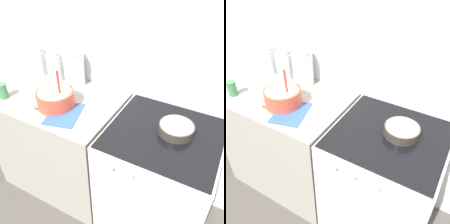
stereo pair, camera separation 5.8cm
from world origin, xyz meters
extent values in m
cube|color=silver|center=(0.00, 0.69, 1.20)|extent=(4.92, 0.05, 2.40)
cube|color=#9E998E|center=(-0.48, 0.33, 0.45)|extent=(0.96, 0.67, 0.91)
cube|color=white|center=(0.37, 0.33, 0.45)|extent=(0.71, 0.67, 0.89)
cube|color=black|center=(0.37, 0.33, 0.90)|extent=(0.69, 0.64, 0.01)
cylinder|color=white|center=(0.18, -0.01, 0.83)|extent=(0.04, 0.02, 0.04)
cylinder|color=white|center=(0.30, -0.01, 0.83)|extent=(0.04, 0.02, 0.04)
cylinder|color=white|center=(0.44, -0.01, 0.83)|extent=(0.04, 0.02, 0.04)
cylinder|color=white|center=(0.57, -0.01, 0.83)|extent=(0.04, 0.02, 0.04)
cylinder|color=#D84C33|center=(-0.41, 0.25, 0.97)|extent=(0.26, 0.26, 0.12)
cylinder|color=#EFDB8C|center=(-0.41, 0.25, 1.00)|extent=(0.23, 0.23, 0.07)
cylinder|color=red|center=(-0.36, 0.25, 1.06)|extent=(0.02, 0.02, 0.27)
cylinder|color=#38332D|center=(0.43, 0.37, 0.94)|extent=(0.22, 0.22, 0.06)
cylinder|color=#EFDB8C|center=(0.43, 0.37, 0.94)|extent=(0.20, 0.20, 0.05)
cylinder|color=silver|center=(-0.85, 0.57, 1.01)|extent=(0.14, 0.14, 0.21)
cylinder|color=red|center=(-0.85, 0.57, 0.97)|extent=(0.12, 0.12, 0.13)
cylinder|color=#B2B2B7|center=(-0.85, 0.57, 1.13)|extent=(0.12, 0.12, 0.02)
cylinder|color=silver|center=(-0.66, 0.57, 1.02)|extent=(0.14, 0.14, 0.22)
cylinder|color=tan|center=(-0.66, 0.57, 0.97)|extent=(0.12, 0.12, 0.13)
cylinder|color=#B2B2B7|center=(-0.66, 0.57, 1.13)|extent=(0.12, 0.12, 0.02)
cylinder|color=silver|center=(-0.47, 0.57, 1.03)|extent=(0.16, 0.16, 0.26)
cylinder|color=olive|center=(-0.47, 0.57, 0.98)|extent=(0.14, 0.14, 0.15)
cylinder|color=#B2B2B7|center=(-0.47, 0.57, 1.17)|extent=(0.15, 0.15, 0.02)
cylinder|color=#3F7F4C|center=(-0.82, 0.15, 0.96)|extent=(0.07, 0.07, 0.11)
cube|color=#3359B2|center=(-0.30, 0.19, 0.91)|extent=(0.28, 0.33, 0.01)
cylinder|color=red|center=(-0.47, 0.14, 0.91)|extent=(0.09, 0.01, 0.01)
sphere|color=red|center=(-0.41, 0.14, 0.92)|extent=(0.04, 0.04, 0.04)
camera|label=1|loc=(0.64, -0.85, 1.93)|focal=40.00mm
camera|label=2|loc=(0.69, -0.82, 1.93)|focal=40.00mm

